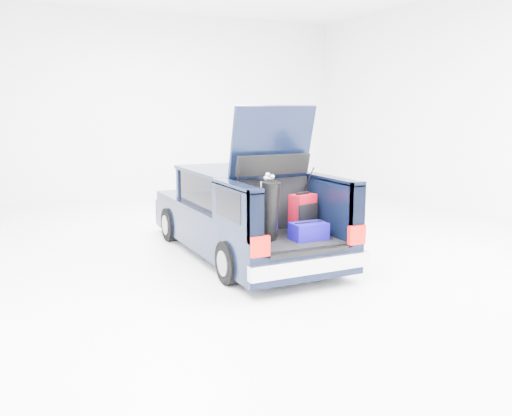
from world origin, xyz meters
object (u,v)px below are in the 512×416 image
blue_duffel (309,231)px  red_suitcase (303,214)px  black_golf_bag (269,211)px  blue_golf_bag (269,208)px  car (240,214)px

blue_duffel → red_suitcase: bearing=73.6°
black_golf_bag → blue_duffel: bearing=-19.4°
blue_golf_bag → blue_duffel: 0.66m
blue_duffel → black_golf_bag: bearing=164.7°
red_suitcase → black_golf_bag: (-0.66, -0.19, 0.14)m
car → blue_golf_bag: (-0.13, -1.33, 0.33)m
blue_golf_bag → blue_duffel: size_ratio=1.78×
red_suitcase → blue_golf_bag: 0.53m
car → blue_golf_bag: size_ratio=5.19×
car → blue_duffel: size_ratio=9.24×
red_suitcase → blue_golf_bag: size_ratio=0.69×
car → red_suitcase: car is taller
car → black_golf_bag: car is taller
car → black_golf_bag: 1.67m
car → black_golf_bag: size_ratio=4.87×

